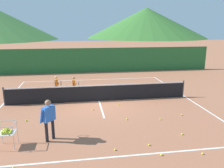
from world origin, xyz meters
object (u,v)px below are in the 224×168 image
tennis_ball_9 (149,145)px  tennis_ball_2 (115,150)px  student_0 (57,84)px  tennis_ball_3 (13,168)px  tennis_ball_8 (202,154)px  student_1 (74,84)px  tennis_ball_6 (182,115)px  instructor (49,116)px  ball_cart (6,132)px  tennis_ball_10 (161,155)px  tennis_ball_1 (127,119)px  tennis_ball_11 (26,121)px  tennis_ball_4 (160,119)px  tennis_ball_5 (182,134)px  tennis_net (99,93)px  tennis_ball_0 (93,109)px  tennis_ball_7 (119,104)px

tennis_ball_9 → tennis_ball_2: bearing=-173.8°
student_0 → tennis_ball_3: 7.93m
tennis_ball_8 → tennis_ball_9: same height
student_1 → tennis_ball_6: 6.78m
instructor → tennis_ball_9: (3.65, -1.00, -0.95)m
student_0 → ball_cart: 6.54m
ball_cart → tennis_ball_3: (0.54, -1.46, -0.56)m
instructor → student_1: (0.90, 5.81, -0.24)m
tennis_ball_3 → tennis_ball_10: same height
tennis_ball_1 → tennis_ball_11: same height
tennis_ball_1 → student_0: bearing=127.3°
tennis_ball_4 → ball_cart: bearing=-167.0°
tennis_ball_5 → student_0: bearing=129.8°
tennis_ball_10 → tennis_ball_8: bearing=-5.9°
tennis_ball_1 → tennis_ball_4: bearing=-9.6°
ball_cart → tennis_ball_4: size_ratio=13.22×
tennis_ball_9 → student_0: bearing=118.3°
tennis_net → tennis_ball_4: size_ratio=155.95×
tennis_ball_6 → tennis_ball_9: size_ratio=1.00×
tennis_ball_4 → tennis_ball_5: 1.62m
instructor → tennis_ball_0: size_ratio=24.07×
student_0 → tennis_ball_4: 7.15m
tennis_net → ball_cart: (-3.81, -4.75, 0.10)m
tennis_ball_7 → tennis_ball_11: size_ratio=1.00×
ball_cart → tennis_ball_2: 3.97m
tennis_net → tennis_ball_2: bearing=-89.8°
tennis_ball_5 → tennis_ball_4: bearing=101.5°
ball_cart → tennis_ball_4: bearing=13.0°
tennis_ball_7 → tennis_ball_3: bearing=-128.9°
student_1 → tennis_ball_0: bearing=-70.7°
ball_cart → tennis_ball_5: 6.74m
tennis_ball_3 → tennis_ball_9: 4.64m
instructor → tennis_net: bearing=62.5°
instructor → tennis_ball_10: size_ratio=24.07×
tennis_ball_0 → tennis_ball_1: same height
tennis_ball_7 → tennis_ball_11: same height
tennis_net → tennis_ball_7: (1.05, -0.86, -0.47)m
tennis_ball_5 → tennis_ball_10: same height
tennis_ball_6 → tennis_ball_9: (-2.50, -2.59, 0.00)m
tennis_ball_4 → tennis_ball_5: bearing=-78.5°
tennis_ball_4 → tennis_ball_5: same height
instructor → tennis_ball_11: 2.59m
tennis_ball_6 → tennis_ball_7: (-2.77, 2.04, 0.00)m
tennis_ball_1 → tennis_ball_2: 2.80m
instructor → tennis_ball_7: instructor is taller
tennis_net → tennis_ball_4: tennis_net is taller
ball_cart → tennis_ball_6: bearing=13.6°
tennis_ball_10 → student_1: bearing=111.4°
tennis_ball_1 → tennis_ball_11: size_ratio=1.00×
tennis_ball_2 → tennis_ball_3: (-3.29, -0.58, 0.00)m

